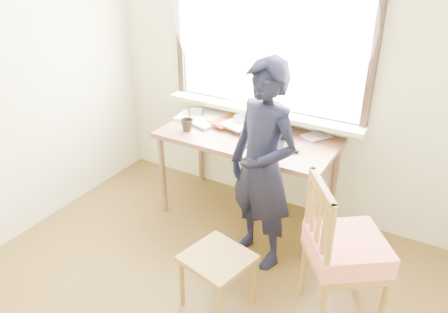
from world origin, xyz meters
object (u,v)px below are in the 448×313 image
Objects in this scene: work_chair at (218,264)px; mug_white at (241,121)px; side_chair at (344,250)px; laptop at (266,136)px; mug_dark at (187,125)px; desk at (248,144)px; person at (263,168)px.

mug_white is at bearing 111.42° from work_chair.
work_chair is at bearing -156.25° from side_chair.
mug_dark is (-0.69, -0.14, 0.00)m from laptop.
laptop is at bearing 141.30° from side_chair.
mug_white reaches higher than desk.
desk reaches higher than work_chair.
work_chair is (0.34, -1.08, -0.36)m from desk.
laptop is at bearing 11.53° from mug_dark.
mug_white is at bearing 148.69° from person.
mug_dark is (-0.36, -0.32, 0.00)m from mug_white.
desk is at bearing 168.82° from laptop.
person reaches higher than mug_white.
desk is 13.16× the size of mug_dark.
desk is 3.04× the size of work_chair.
desk is 1.19m from work_chair.
desk is 1.32m from side_chair.
mug_dark is 0.07× the size of person.
mug_white is (-0.14, 0.14, 0.14)m from desk.
laptop is 0.23× the size of person.
person is at bearing -18.43° from mug_dark.
mug_white is 1.40m from work_chair.
person is at bearing 87.86° from work_chair.
desk is at bearing 146.72° from person.
side_chair is (1.22, -0.89, -0.31)m from mug_white.
mug_dark is at bearing -168.47° from laptop.
mug_white is 1.17× the size of mug_dark.
mug_white is 0.27× the size of work_chair.
mug_dark is at bearing 132.98° from work_chair.
laptop is at bearing -11.18° from desk.
laptop is 1.18m from side_chair.
work_chair is 0.30× the size of person.
mug_dark reaches higher than work_chair.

